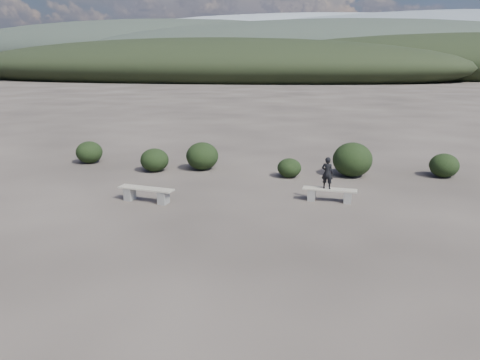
# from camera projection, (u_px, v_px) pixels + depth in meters

# --- Properties ---
(ground) EXTENTS (1200.00, 1200.00, 0.00)m
(ground) POSITION_uv_depth(u_px,v_px,m) (182.00, 267.00, 10.21)
(ground) COLOR #322B27
(ground) RESTS_ON ground
(bench_left) EXTENTS (1.87, 0.66, 0.46)m
(bench_left) POSITION_uv_depth(u_px,v_px,m) (146.00, 193.00, 14.79)
(bench_left) COLOR #65625E
(bench_left) RESTS_ON ground
(bench_right) EXTENTS (1.71, 0.44, 0.42)m
(bench_right) POSITION_uv_depth(u_px,v_px,m) (330.00, 194.00, 14.82)
(bench_right) COLOR #65625E
(bench_right) RESTS_ON ground
(seated_person) EXTENTS (0.42, 0.32, 1.02)m
(seated_person) POSITION_uv_depth(u_px,v_px,m) (327.00, 173.00, 14.67)
(seated_person) COLOR black
(seated_person) RESTS_ON bench_right
(shrub_a) EXTENTS (1.13, 1.13, 0.93)m
(shrub_a) POSITION_uv_depth(u_px,v_px,m) (155.00, 160.00, 18.77)
(shrub_a) COLOR black
(shrub_a) RESTS_ON ground
(shrub_b) EXTENTS (1.31, 1.31, 1.12)m
(shrub_b) POSITION_uv_depth(u_px,v_px,m) (202.00, 156.00, 19.04)
(shrub_b) COLOR black
(shrub_b) RESTS_ON ground
(shrub_c) EXTENTS (0.92, 0.92, 0.73)m
(shrub_c) POSITION_uv_depth(u_px,v_px,m) (289.00, 168.00, 17.85)
(shrub_c) COLOR black
(shrub_c) RESTS_ON ground
(shrub_d) EXTENTS (1.50, 1.50, 1.32)m
(shrub_d) POSITION_uv_depth(u_px,v_px,m) (352.00, 160.00, 17.91)
(shrub_d) COLOR black
(shrub_d) RESTS_ON ground
(shrub_e) EXTENTS (1.09, 1.09, 0.91)m
(shrub_e) POSITION_uv_depth(u_px,v_px,m) (444.00, 165.00, 17.84)
(shrub_e) COLOR black
(shrub_e) RESTS_ON ground
(shrub_f) EXTENTS (1.12, 1.12, 0.95)m
(shrub_f) POSITION_uv_depth(u_px,v_px,m) (89.00, 152.00, 20.27)
(shrub_f) COLOR black
(shrub_f) RESTS_ON ground
(mountain_ridges) EXTENTS (500.00, 400.00, 56.00)m
(mountain_ridges) POSITION_uv_depth(u_px,v_px,m) (321.00, 49.00, 330.73)
(mountain_ridges) COLOR black
(mountain_ridges) RESTS_ON ground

